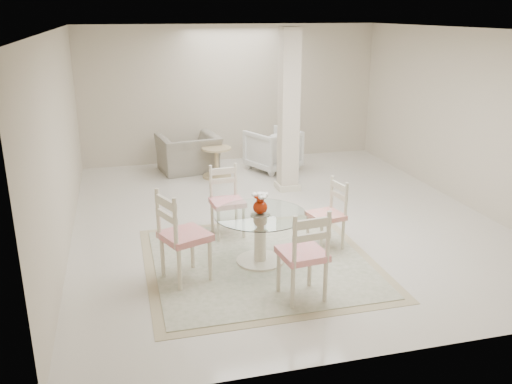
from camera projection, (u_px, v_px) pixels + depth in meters
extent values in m
plane|color=silver|center=(282.00, 217.00, 8.10)|extent=(7.00, 7.00, 0.00)
cube|color=beige|center=(232.00, 94.00, 10.88)|extent=(6.00, 0.02, 2.70)
cube|color=beige|center=(409.00, 214.00, 4.45)|extent=(6.00, 0.02, 2.70)
cube|color=beige|center=(60.00, 141.00, 6.96)|extent=(0.02, 7.00, 2.70)
cube|color=beige|center=(468.00, 119.00, 8.38)|extent=(0.02, 7.00, 2.70)
cube|color=white|center=(285.00, 29.00, 7.24)|extent=(6.00, 7.00, 0.02)
cube|color=beige|center=(289.00, 111.00, 8.98)|extent=(0.30, 0.30, 2.70)
cube|color=tan|center=(260.00, 262.00, 6.64)|extent=(2.77, 2.77, 0.01)
cube|color=beige|center=(260.00, 262.00, 6.64)|extent=(2.53, 2.53, 0.01)
cylinder|color=beige|center=(260.00, 261.00, 6.64)|extent=(0.58, 0.58, 0.04)
cylinder|color=beige|center=(260.00, 238.00, 6.54)|extent=(0.15, 0.15, 0.60)
cylinder|color=beige|center=(260.00, 216.00, 6.45)|extent=(0.24, 0.24, 0.02)
cylinder|color=white|center=(260.00, 214.00, 6.44)|extent=(1.11, 1.11, 0.01)
ellipsoid|color=#A42005|center=(260.00, 207.00, 6.42)|extent=(0.18, 0.18, 0.17)
cylinder|color=#A42005|center=(260.00, 199.00, 6.38)|extent=(0.09, 0.09, 0.05)
cylinder|color=#A42005|center=(260.00, 196.00, 6.37)|extent=(0.15, 0.15, 0.02)
ellipsoid|color=white|center=(260.00, 194.00, 6.36)|extent=(0.10, 0.10, 0.05)
ellipsoid|color=white|center=(264.00, 195.00, 6.40)|extent=(0.10, 0.10, 0.05)
ellipsoid|color=white|center=(256.00, 195.00, 6.38)|extent=(0.10, 0.10, 0.05)
ellipsoid|color=white|center=(262.00, 197.00, 6.32)|extent=(0.10, 0.10, 0.05)
cylinder|color=beige|center=(308.00, 231.00, 7.06)|extent=(0.04, 0.04, 0.42)
cylinder|color=beige|center=(321.00, 240.00, 6.78)|extent=(0.04, 0.04, 0.42)
cylinder|color=beige|center=(329.00, 227.00, 7.20)|extent=(0.04, 0.04, 0.42)
cylinder|color=beige|center=(343.00, 235.00, 6.92)|extent=(0.04, 0.04, 0.42)
cube|color=red|center=(326.00, 216.00, 6.91)|extent=(0.47, 0.47, 0.06)
cube|color=beige|center=(339.00, 191.00, 6.89)|extent=(0.11, 0.37, 0.49)
cylinder|color=beige|center=(219.00, 227.00, 7.17)|extent=(0.04, 0.04, 0.44)
cylinder|color=beige|center=(244.00, 223.00, 7.27)|extent=(0.04, 0.04, 0.44)
cylinder|color=beige|center=(212.00, 218.00, 7.48)|extent=(0.04, 0.04, 0.44)
cylinder|color=beige|center=(236.00, 215.00, 7.58)|extent=(0.04, 0.04, 0.44)
cube|color=red|center=(227.00, 203.00, 7.29)|extent=(0.46, 0.46, 0.07)
cube|color=beige|center=(223.00, 176.00, 7.36)|extent=(0.39, 0.07, 0.52)
cylinder|color=beige|center=(210.00, 261.00, 6.12)|extent=(0.05, 0.05, 0.50)
cylinder|color=beige|center=(192.00, 249.00, 6.41)|extent=(0.05, 0.05, 0.50)
cylinder|color=beige|center=(180.00, 270.00, 5.89)|extent=(0.05, 0.05, 0.50)
cylinder|color=beige|center=(163.00, 258.00, 6.19)|extent=(0.05, 0.05, 0.50)
cube|color=red|center=(185.00, 236.00, 6.06)|extent=(0.63, 0.63, 0.08)
cube|color=beige|center=(166.00, 209.00, 5.82)|extent=(0.21, 0.42, 0.59)
cylinder|color=beige|center=(310.00, 267.00, 6.00)|extent=(0.05, 0.05, 0.48)
cylinder|color=beige|center=(279.00, 273.00, 5.87)|extent=(0.05, 0.05, 0.48)
cylinder|color=beige|center=(325.00, 282.00, 5.67)|extent=(0.05, 0.05, 0.48)
cylinder|color=beige|center=(293.00, 288.00, 5.54)|extent=(0.05, 0.05, 0.48)
cube|color=red|center=(302.00, 254.00, 5.68)|extent=(0.50, 0.50, 0.07)
cube|color=beige|center=(312.00, 230.00, 5.39)|extent=(0.42, 0.09, 0.56)
imported|color=gray|center=(189.00, 153.00, 10.32)|extent=(1.22, 1.11, 0.71)
imported|color=white|center=(273.00, 150.00, 10.43)|extent=(1.12, 1.14, 0.79)
cylinder|color=tan|center=(217.00, 176.00, 10.06)|extent=(0.52, 0.52, 0.04)
cylinder|color=tan|center=(217.00, 162.00, 9.97)|extent=(0.08, 0.08, 0.50)
cylinder|color=tan|center=(216.00, 148.00, 9.89)|extent=(0.54, 0.54, 0.03)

